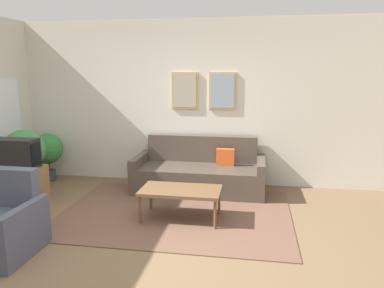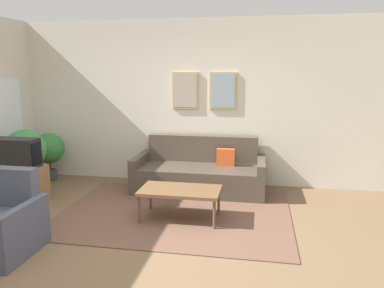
{
  "view_description": "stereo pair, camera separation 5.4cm",
  "coord_description": "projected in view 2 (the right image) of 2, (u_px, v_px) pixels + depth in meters",
  "views": [
    {
      "loc": [
        1.26,
        -3.58,
        1.86
      ],
      "look_at": [
        0.39,
        1.54,
        0.85
      ],
      "focal_mm": 35.0,
      "sensor_mm": 36.0,
      "label": 1
    },
    {
      "loc": [
        1.32,
        -3.57,
        1.86
      ],
      "look_at": [
        0.39,
        1.54,
        0.85
      ],
      "focal_mm": 35.0,
      "sensor_mm": 36.0,
      "label": 2
    }
  ],
  "objects": [
    {
      "name": "wall_back",
      "position": [
        180.0,
        102.0,
        6.24
      ],
      "size": [
        8.0,
        0.09,
        2.7
      ],
      "color": "beige",
      "rests_on": "ground_plane"
    },
    {
      "name": "ground_plane",
      "position": [
        131.0,
        247.0,
        4.04
      ],
      "size": [
        16.0,
        16.0,
        0.0
      ],
      "primitive_type": "plane",
      "color": "brown"
    },
    {
      "name": "potted_plant_tall",
      "position": [
        25.0,
        153.0,
        5.6
      ],
      "size": [
        0.61,
        0.61,
        1.01
      ],
      "color": "#383D42",
      "rests_on": "ground_plane"
    },
    {
      "name": "tv",
      "position": [
        14.0,
        153.0,
        5.19
      ],
      "size": [
        0.69,
        0.28,
        0.41
      ],
      "color": "black",
      "rests_on": "tv_stand"
    },
    {
      "name": "area_rug",
      "position": [
        175.0,
        213.0,
        5.0
      ],
      "size": [
        3.02,
        2.24,
        0.01
      ],
      "color": "brown",
      "rests_on": "ground_plane"
    },
    {
      "name": "couch",
      "position": [
        200.0,
        173.0,
        5.92
      ],
      "size": [
        2.03,
        0.9,
        0.84
      ],
      "color": "#4C4238",
      "rests_on": "ground_plane"
    },
    {
      "name": "potted_plant_by_window",
      "position": [
        49.0,
        150.0,
        6.43
      ],
      "size": [
        0.52,
        0.52,
        0.82
      ],
      "color": "#383D42",
      "rests_on": "ground_plane"
    },
    {
      "name": "coffee_table",
      "position": [
        180.0,
        192.0,
        4.72
      ],
      "size": [
        1.01,
        0.56,
        0.4
      ],
      "color": "brown",
      "rests_on": "ground_plane"
    },
    {
      "name": "tv_stand",
      "position": [
        17.0,
        186.0,
        5.28
      ],
      "size": [
        0.73,
        0.5,
        0.55
      ],
      "color": "olive",
      "rests_on": "ground_plane"
    }
  ]
}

